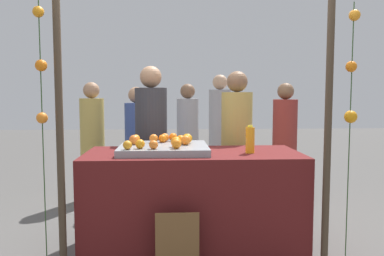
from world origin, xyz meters
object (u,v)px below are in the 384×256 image
at_px(orange_0, 186,140).
at_px(orange_1, 173,137).
at_px(juice_bottle, 250,140).
at_px(chalkboard_sign, 177,246).
at_px(vendor_right, 236,153).
at_px(stall_counter, 193,201).
at_px(vendor_left, 151,151).

xyz_separation_m(orange_0, orange_1, (-0.11, 0.29, -0.00)).
bearing_deg(juice_bottle, chalkboard_sign, -142.51).
xyz_separation_m(orange_0, vendor_right, (0.56, 0.67, -0.22)).
bearing_deg(vendor_right, stall_counter, -126.00).
height_order(stall_counter, vendor_right, vendor_right).
relative_size(orange_0, orange_1, 1.11).
relative_size(orange_0, chalkboard_sign, 0.17).
height_order(orange_0, orange_1, orange_0).
xyz_separation_m(orange_0, chalkboard_sign, (-0.09, -0.59, -0.73)).
bearing_deg(juice_bottle, vendor_right, 89.24).
relative_size(orange_0, vendor_right, 0.05).
bearing_deg(orange_1, juice_bottle, -30.35).
bearing_deg(chalkboard_sign, vendor_left, 101.09).
distance_m(chalkboard_sign, vendor_left, 1.42).
bearing_deg(orange_0, stall_counter, -22.63).
bearing_deg(vendor_left, orange_0, -64.13).
height_order(stall_counter, chalkboard_sign, stall_counter).
height_order(orange_0, vendor_right, vendor_right).
bearing_deg(vendor_left, orange_1, -61.23).
bearing_deg(stall_counter, orange_1, 118.96).
distance_m(vendor_left, vendor_right, 0.90).
height_order(stall_counter, vendor_left, vendor_left).
xyz_separation_m(stall_counter, orange_1, (-0.17, 0.31, 0.54)).
relative_size(juice_bottle, vendor_left, 0.14).
relative_size(vendor_left, vendor_right, 1.03).
xyz_separation_m(orange_1, vendor_right, (0.67, 0.38, -0.22)).
bearing_deg(vendor_right, orange_0, -130.18).
bearing_deg(orange_0, vendor_left, 115.87).
xyz_separation_m(stall_counter, orange_0, (-0.06, 0.03, 0.54)).
bearing_deg(orange_0, orange_1, 111.41).
relative_size(orange_1, vendor_right, 0.05).
distance_m(orange_1, juice_bottle, 0.77).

